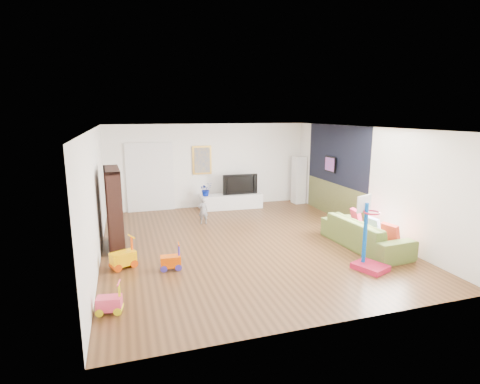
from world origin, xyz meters
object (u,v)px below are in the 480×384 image
object	(u,v)px
sofa	(365,233)
basketball_hoop	(373,234)
media_console	(231,201)
bookshelf	(114,208)

from	to	relation	value
sofa	basketball_hoop	world-z (taller)	basketball_hoop
media_console	bookshelf	bearing A→B (deg)	-140.64
bookshelf	basketball_hoop	distance (m)	5.58
sofa	media_console	bearing A→B (deg)	19.84
basketball_hoop	media_console	bearing A→B (deg)	80.95
media_console	sofa	world-z (taller)	sofa
media_console	basketball_hoop	world-z (taller)	basketball_hoop
media_console	basketball_hoop	size ratio (longest dim) A/B	1.35
media_console	sofa	xyz separation A→B (m)	(1.92, -4.38, 0.10)
media_console	sofa	distance (m)	4.78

